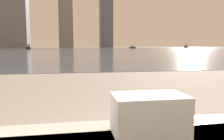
% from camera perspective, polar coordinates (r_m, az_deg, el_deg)
% --- Properties ---
extents(towel_stack, '(0.29, 0.18, 0.16)m').
position_cam_1_polar(towel_stack, '(0.91, 9.67, -11.31)').
color(towel_stack, white).
rests_on(towel_stack, bathtub).
extents(harbor_water, '(180.00, 110.00, 0.01)m').
position_cam_1_polar(harbor_water, '(61.90, -9.09, 5.50)').
color(harbor_water, slate).
rests_on(harbor_water, ground_plane).
extents(harbor_boat_0, '(1.50, 3.32, 1.20)m').
position_cam_1_polar(harbor_boat_0, '(57.45, -20.95, 5.53)').
color(harbor_boat_0, '#2D2D33').
rests_on(harbor_boat_0, harbor_water).
extents(harbor_boat_1, '(1.82, 2.75, 0.98)m').
position_cam_1_polar(harbor_boat_1, '(74.49, 5.39, 5.95)').
color(harbor_boat_1, '#4C4C51').
rests_on(harbor_boat_1, harbor_water).
extents(harbor_boat_2, '(2.24, 3.60, 1.28)m').
position_cam_1_polar(harbor_boat_2, '(87.75, 18.71, 5.77)').
color(harbor_boat_2, '#2D2D33').
rests_on(harbor_boat_2, harbor_water).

